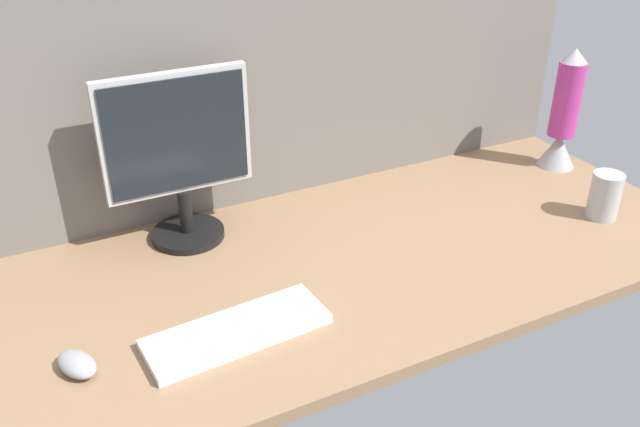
{
  "coord_description": "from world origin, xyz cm",
  "views": [
    {
      "loc": [
        -67.7,
        -118.42,
        87.22
      ],
      "look_at": [
        -12.98,
        0.0,
        14.0
      ],
      "focal_mm": 37.7,
      "sensor_mm": 36.0,
      "label": 1
    }
  ],
  "objects_px": {
    "monitor": "(178,153)",
    "mouse": "(77,364)",
    "lava_lamp": "(563,119)",
    "keyboard": "(237,331)",
    "mug_steel": "(605,196)"
  },
  "relations": [
    {
      "from": "monitor",
      "to": "mouse",
      "type": "relative_size",
      "value": 4.38
    },
    {
      "from": "mouse",
      "to": "mug_steel",
      "type": "height_order",
      "value": "mug_steel"
    },
    {
      "from": "keyboard",
      "to": "mug_steel",
      "type": "xyz_separation_m",
      "value": [
        1.03,
        0.02,
        0.05
      ]
    },
    {
      "from": "mouse",
      "to": "lava_lamp",
      "type": "relative_size",
      "value": 0.27
    },
    {
      "from": "monitor",
      "to": "mouse",
      "type": "height_order",
      "value": "monitor"
    },
    {
      "from": "keyboard",
      "to": "mouse",
      "type": "relative_size",
      "value": 3.85
    },
    {
      "from": "keyboard",
      "to": "lava_lamp",
      "type": "relative_size",
      "value": 1.03
    },
    {
      "from": "mouse",
      "to": "monitor",
      "type": "bearing_deg",
      "value": 26.71
    },
    {
      "from": "mouse",
      "to": "lava_lamp",
      "type": "xyz_separation_m",
      "value": [
        1.45,
        0.28,
        0.13
      ]
    },
    {
      "from": "keyboard",
      "to": "mouse",
      "type": "xyz_separation_m",
      "value": [
        -0.3,
        0.04,
        0.01
      ]
    },
    {
      "from": "monitor",
      "to": "keyboard",
      "type": "xyz_separation_m",
      "value": [
        -0.03,
        -0.42,
        -0.22
      ]
    },
    {
      "from": "monitor",
      "to": "lava_lamp",
      "type": "distance_m",
      "value": 1.13
    },
    {
      "from": "keyboard",
      "to": "mouse",
      "type": "bearing_deg",
      "value": 169.08
    },
    {
      "from": "keyboard",
      "to": "lava_lamp",
      "type": "bearing_deg",
      "value": 11.36
    },
    {
      "from": "monitor",
      "to": "mouse",
      "type": "xyz_separation_m",
      "value": [
        -0.33,
        -0.38,
        -0.21
      ]
    }
  ]
}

